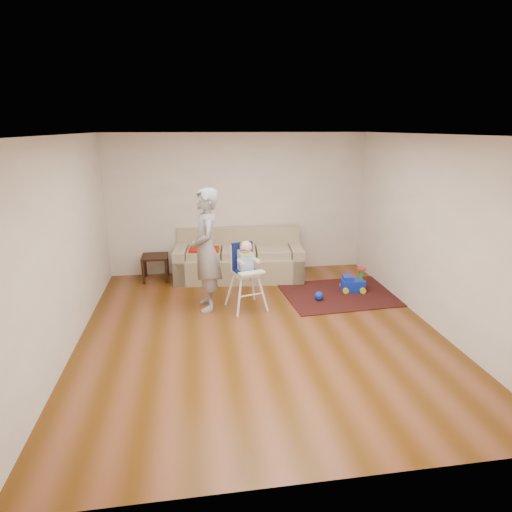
{
  "coord_description": "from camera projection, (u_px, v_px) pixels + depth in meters",
  "views": [
    {
      "loc": [
        -0.88,
        -5.46,
        2.79
      ],
      "look_at": [
        0.0,
        0.4,
        1.0
      ],
      "focal_mm": 30.0,
      "sensor_mm": 36.0,
      "label": 1
    }
  ],
  "objects": [
    {
      "name": "ground",
      "position": [
        260.0,
        331.0,
        6.1
      ],
      "size": [
        5.5,
        5.5,
        0.0
      ],
      "primitive_type": "plane",
      "color": "#552F0A",
      "rests_on": "ground"
    },
    {
      "name": "high_chair",
      "position": [
        246.0,
        276.0,
        6.72
      ],
      "size": [
        0.64,
        0.64,
        1.12
      ],
      "rotation": [
        0.0,
        0.0,
        0.27
      ],
      "color": "white",
      "rests_on": "ground"
    },
    {
      "name": "ride_on_toy",
      "position": [
        353.0,
        279.0,
        7.5
      ],
      "size": [
        0.43,
        0.33,
        0.43
      ],
      "primitive_type": null,
      "rotation": [
        0.0,
        0.0,
        -0.13
      ],
      "color": "#112DC2",
      "rests_on": "area_rug"
    },
    {
      "name": "area_rug",
      "position": [
        341.0,
        294.0,
        7.43
      ],
      "size": [
        2.04,
        1.59,
        0.02
      ],
      "primitive_type": "cube",
      "rotation": [
        0.0,
        0.0,
        0.07
      ],
      "color": "black",
      "rests_on": "ground"
    },
    {
      "name": "side_table",
      "position": [
        156.0,
        268.0,
        8.09
      ],
      "size": [
        0.48,
        0.48,
        0.48
      ],
      "primitive_type": null,
      "color": "black",
      "rests_on": "ground"
    },
    {
      "name": "toy_ball",
      "position": [
        319.0,
        296.0,
        7.13
      ],
      "size": [
        0.15,
        0.15,
        0.15
      ],
      "primitive_type": "sphere",
      "color": "#112DC2",
      "rests_on": "area_rug"
    },
    {
      "name": "room_envelope",
      "position": [
        255.0,
        194.0,
        6.06
      ],
      "size": [
        5.04,
        5.52,
        2.72
      ],
      "color": "beige",
      "rests_on": "ground"
    },
    {
      "name": "sofa",
      "position": [
        239.0,
        255.0,
        8.14
      ],
      "size": [
        2.48,
        1.22,
        0.92
      ],
      "rotation": [
        0.0,
        0.0,
        -0.1
      ],
      "color": "tan",
      "rests_on": "ground"
    },
    {
      "name": "adult",
      "position": [
        206.0,
        250.0,
        6.62
      ],
      "size": [
        0.51,
        0.73,
        1.93
      ],
      "primitive_type": "imported",
      "rotation": [
        0.0,
        0.0,
        -1.5
      ],
      "color": "gray",
      "rests_on": "ground"
    }
  ]
}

